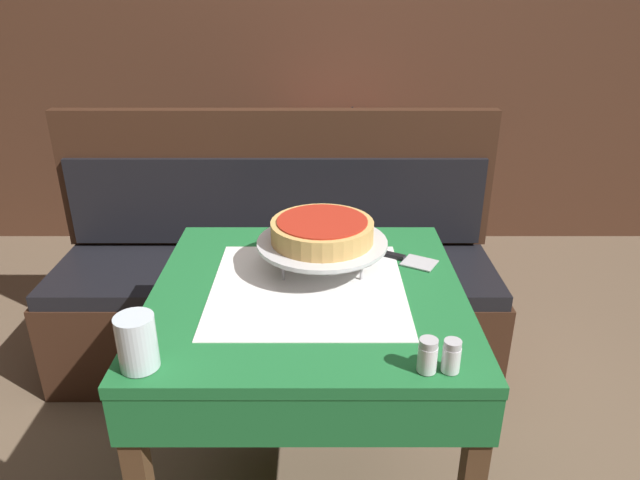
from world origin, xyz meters
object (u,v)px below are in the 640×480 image
(dining_table_rear, at_px, (335,158))
(booth_bench, at_px, (274,296))
(deep_dish_pizza, at_px, (320,230))
(salt_shaker, at_px, (426,355))
(condiment_caddy, at_px, (349,130))
(water_glass_near, at_px, (135,343))
(pepper_shaker, at_px, (449,356))
(pizza_pan_stand, at_px, (320,244))
(dining_table_front, at_px, (306,320))
(pizza_server, at_px, (391,256))

(dining_table_rear, xyz_separation_m, booth_bench, (-0.27, -0.87, -0.34))
(dining_table_rear, height_order, deep_dish_pizza, deep_dish_pizza)
(deep_dish_pizza, bearing_deg, booth_bench, 105.88)
(salt_shaker, distance_m, condiment_caddy, 1.99)
(water_glass_near, distance_m, condiment_caddy, 2.05)
(dining_table_rear, xyz_separation_m, condiment_caddy, (0.08, 0.00, 0.15))
(pepper_shaker, bearing_deg, booth_bench, 111.96)
(booth_bench, relative_size, deep_dish_pizza, 6.44)
(pizza_pan_stand, height_order, deep_dish_pizza, deep_dish_pizza)
(dining_table_front, bearing_deg, deep_dish_pizza, 69.80)
(dining_table_rear, relative_size, pepper_shaker, 10.68)
(booth_bench, xyz_separation_m, pizza_pan_stand, (0.19, -0.66, 0.54))
(dining_table_rear, xyz_separation_m, pizza_pan_stand, (-0.08, -1.53, 0.20))
(dining_table_front, distance_m, condiment_caddy, 1.65)
(water_glass_near, relative_size, salt_shaker, 1.59)
(pizza_server, bearing_deg, deep_dish_pizza, -160.00)
(salt_shaker, bearing_deg, pizza_pan_stand, 115.10)
(dining_table_front, height_order, pizza_pan_stand, pizza_pan_stand)
(deep_dish_pizza, distance_m, water_glass_near, 0.58)
(dining_table_front, height_order, deep_dish_pizza, deep_dish_pizza)
(pizza_server, xyz_separation_m, water_glass_near, (-0.58, -0.51, 0.05))
(booth_bench, bearing_deg, deep_dish_pizza, -74.12)
(pizza_server, relative_size, condiment_caddy, 1.62)
(water_glass_near, xyz_separation_m, condiment_caddy, (0.54, 1.97, -0.03))
(dining_table_front, bearing_deg, pepper_shaker, -49.58)
(condiment_caddy, bearing_deg, pizza_server, -88.20)
(dining_table_rear, height_order, booth_bench, booth_bench)
(condiment_caddy, bearing_deg, water_glass_near, -105.25)
(booth_bench, height_order, pepper_shaker, booth_bench)
(dining_table_rear, height_order, condiment_caddy, condiment_caddy)
(water_glass_near, relative_size, pepper_shaker, 1.66)
(condiment_caddy, bearing_deg, salt_shaker, -88.51)
(pizza_pan_stand, xyz_separation_m, pepper_shaker, (0.26, -0.45, -0.04))
(salt_shaker, relative_size, pepper_shaker, 1.04)
(water_glass_near, distance_m, salt_shaker, 0.59)
(condiment_caddy, bearing_deg, pepper_shaker, -87.12)
(pizza_pan_stand, height_order, pizza_server, pizza_pan_stand)
(dining_table_rear, height_order, salt_shaker, salt_shaker)
(water_glass_near, distance_m, pepper_shaker, 0.64)
(dining_table_rear, relative_size, pizza_server, 3.01)
(pizza_server, bearing_deg, dining_table_rear, 94.79)
(dining_table_front, height_order, salt_shaker, salt_shaker)
(salt_shaker, distance_m, pepper_shaker, 0.05)
(pizza_pan_stand, bearing_deg, pizza_server, 20.00)
(booth_bench, xyz_separation_m, deep_dish_pizza, (0.19, -0.66, 0.58))
(pizza_server, relative_size, water_glass_near, 2.14)
(pizza_pan_stand, distance_m, pepper_shaker, 0.52)
(dining_table_front, distance_m, salt_shaker, 0.45)
(water_glass_near, bearing_deg, dining_table_front, 44.72)
(booth_bench, xyz_separation_m, pizza_server, (0.39, -0.58, 0.47))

